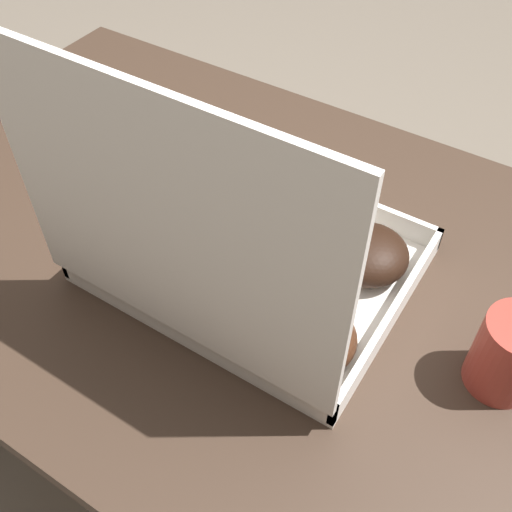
# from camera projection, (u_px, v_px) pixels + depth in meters

# --- Properties ---
(ground_plane) EXTENTS (8.00, 8.00, 0.00)m
(ground_plane) POSITION_uv_depth(u_px,v_px,m) (252.00, 472.00, 1.34)
(ground_plane) COLOR #6B6054
(dining_table) EXTENTS (1.19, 0.73, 0.73)m
(dining_table) POSITION_uv_depth(u_px,v_px,m) (249.00, 299.00, 0.88)
(dining_table) COLOR #38281E
(dining_table) RESTS_ON ground_plane
(donut_box) EXTENTS (0.38, 0.31, 0.35)m
(donut_box) POSITION_uv_depth(u_px,v_px,m) (243.00, 251.00, 0.72)
(donut_box) COLOR silver
(donut_box) RESTS_ON dining_table
(coffee_mug) EXTENTS (0.08, 0.08, 0.10)m
(coffee_mug) POSITION_uv_depth(u_px,v_px,m) (510.00, 354.00, 0.63)
(coffee_mug) COLOR #A3382D
(coffee_mug) RESTS_ON dining_table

